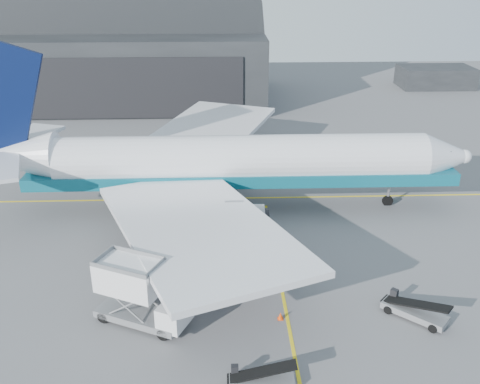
{
  "coord_description": "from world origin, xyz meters",
  "views": [
    {
      "loc": [
        -4.57,
        -32.37,
        23.93
      ],
      "look_at": [
        -2.96,
        11.48,
        4.5
      ],
      "focal_mm": 40.0,
      "sensor_mm": 36.0,
      "label": 1
    }
  ],
  "objects_px": {
    "belt_loader_b": "(414,311)",
    "catering_truck": "(138,293)",
    "belt_loader_a": "(261,379)",
    "pushback_tug": "(237,276)",
    "airliner": "(221,162)"
  },
  "relations": [
    {
      "from": "belt_loader_b",
      "to": "catering_truck",
      "type": "bearing_deg",
      "value": -138.92
    },
    {
      "from": "catering_truck",
      "to": "belt_loader_b",
      "type": "xyz_separation_m",
      "value": [
        19.63,
        -0.27,
        -1.79
      ]
    },
    {
      "from": "catering_truck",
      "to": "belt_loader_a",
      "type": "height_order",
      "value": "catering_truck"
    },
    {
      "from": "pushback_tug",
      "to": "belt_loader_a",
      "type": "distance_m",
      "value": 11.17
    },
    {
      "from": "airliner",
      "to": "pushback_tug",
      "type": "distance_m",
      "value": 14.78
    },
    {
      "from": "airliner",
      "to": "belt_loader_a",
      "type": "distance_m",
      "value": 25.69
    },
    {
      "from": "belt_loader_a",
      "to": "belt_loader_b",
      "type": "relative_size",
      "value": 0.94
    },
    {
      "from": "pushback_tug",
      "to": "catering_truck",
      "type": "bearing_deg",
      "value": -166.71
    },
    {
      "from": "airliner",
      "to": "pushback_tug",
      "type": "bearing_deg",
      "value": -85.28
    },
    {
      "from": "catering_truck",
      "to": "belt_loader_b",
      "type": "bearing_deg",
      "value": 24.07
    },
    {
      "from": "airliner",
      "to": "pushback_tug",
      "type": "xyz_separation_m",
      "value": [
        1.16,
        -14.07,
        -4.37
      ]
    },
    {
      "from": "pushback_tug",
      "to": "belt_loader_a",
      "type": "height_order",
      "value": "pushback_tug"
    },
    {
      "from": "pushback_tug",
      "to": "belt_loader_b",
      "type": "height_order",
      "value": "belt_loader_b"
    },
    {
      "from": "catering_truck",
      "to": "pushback_tug",
      "type": "xyz_separation_m",
      "value": [
        7.06,
        4.6,
        -1.72
      ]
    },
    {
      "from": "belt_loader_b",
      "to": "airliner",
      "type": "bearing_deg",
      "value": 167.79
    }
  ]
}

